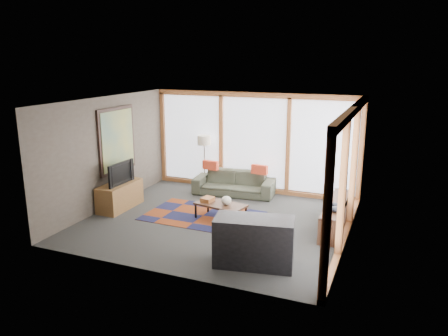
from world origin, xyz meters
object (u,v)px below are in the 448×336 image
at_px(television, 118,173).
at_px(bar_counter, 254,242).
at_px(tv_console, 120,196).
at_px(sofa, 234,183).
at_px(coffee_table, 221,212).
at_px(floor_lamp, 204,162).
at_px(bookshelf, 336,215).

xyz_separation_m(television, bar_counter, (3.82, -1.52, -0.45)).
bearing_deg(tv_console, bar_counter, -22.08).
distance_m(tv_console, television, 0.57).
height_order(sofa, coffee_table, sofa).
xyz_separation_m(coffee_table, tv_console, (-2.48, -0.21, 0.12)).
distance_m(sofa, coffee_table, 1.86).
bearing_deg(bar_counter, floor_lamp, 114.14).
bearing_deg(bar_counter, coffee_table, 116.59).
bearing_deg(floor_lamp, coffee_table, -57.09).
bearing_deg(bookshelf, bar_counter, -114.70).
distance_m(floor_lamp, television, 2.59).
xyz_separation_m(coffee_table, bar_counter, (1.35, -1.76, 0.24)).
distance_m(coffee_table, bookshelf, 2.45).
relative_size(floor_lamp, bar_counter, 1.08).
height_order(coffee_table, bookshelf, bookshelf).
bearing_deg(sofa, bookshelf, -31.03).
bearing_deg(bar_counter, bookshelf, 54.34).
xyz_separation_m(floor_lamp, bar_counter, (2.70, -3.85, -0.30)).
xyz_separation_m(sofa, coffee_table, (0.38, -1.81, -0.12)).
bearing_deg(floor_lamp, bookshelf, -22.82).
bearing_deg(sofa, coffee_table, -83.97).
xyz_separation_m(sofa, bookshelf, (2.78, -1.30, -0.04)).
relative_size(floor_lamp, bookshelf, 0.68).
relative_size(bookshelf, television, 2.33).
relative_size(sofa, tv_console, 1.69).
relative_size(coffee_table, bar_counter, 0.82).
height_order(floor_lamp, coffee_table, floor_lamp).
height_order(sofa, television, television).
height_order(bookshelf, television, television).
height_order(sofa, floor_lamp, floor_lamp).
bearing_deg(floor_lamp, bar_counter, -54.90).
relative_size(coffee_table, television, 1.20).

